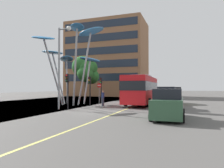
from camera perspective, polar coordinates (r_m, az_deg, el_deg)
name	(u,v)px	position (r m, az deg, el deg)	size (l,w,h in m)	color
ground	(87,112)	(18.13, -6.87, -7.70)	(120.00, 240.00, 0.10)	#54514F
red_bus	(142,88)	(25.51, 8.26, -1.24)	(3.03, 10.89, 3.57)	red
leaf_sculpture	(69,52)	(26.25, -11.91, 8.69)	(10.31, 9.18, 9.04)	#9EA0A5
traffic_light_kerb_near	(67,84)	(20.10, -12.24, 0.11)	(0.28, 0.42, 3.37)	black
traffic_light_kerb_far	(90,85)	(23.12, -6.21, -0.18)	(0.28, 0.42, 3.29)	black
traffic_light_island_mid	(101,85)	(27.29, -3.06, -0.17)	(0.28, 0.42, 3.38)	black
traffic_light_opposite	(124,86)	(35.86, 3.33, -0.55)	(0.28, 0.42, 3.21)	black
car_parked_near	(168,105)	(14.12, 15.24, -5.56)	(2.07, 4.26, 1.99)	#2D5138
car_parked_mid	(167,98)	(21.01, 14.93, -3.86)	(1.93, 4.17, 2.16)	silver
car_parked_far	(175,96)	(27.55, 16.93, -3.18)	(1.95, 4.02, 2.14)	gold
street_lamp	(62,57)	(20.36, -13.78, 7.21)	(1.37, 0.44, 7.87)	gray
tree_pavement_near	(86,70)	(38.29, -7.20, 3.95)	(4.91, 4.69, 7.94)	brown
tree_pavement_far	(126,74)	(49.03, 3.77, 2.80)	(4.94, 4.89, 7.76)	brown
pedestrian	(103,98)	(23.15, -2.55, -3.95)	(0.34, 0.34, 1.74)	#2D3342
no_entry_sign	(99,90)	(27.12, -3.55, -1.63)	(0.60, 0.12, 2.66)	gray
backdrop_building	(107,60)	(52.27, -1.30, 6.74)	(19.06, 10.63, 18.18)	#8E6042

